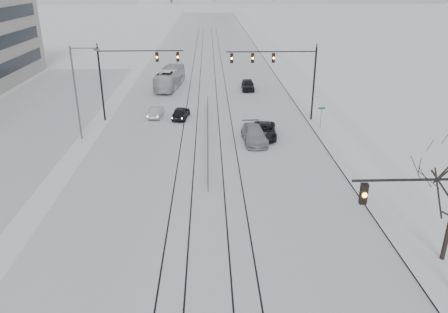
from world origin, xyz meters
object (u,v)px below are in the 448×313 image
Objects in this scene: sedan_nb_far at (248,85)px; traffic_mast_near at (441,219)px; sedan_sb_inner at (181,113)px; box_truck at (170,78)px; sedan_sb_outer at (156,112)px; sedan_nb_right at (254,135)px; sedan_nb_front at (265,131)px.

traffic_mast_near is at bearing -81.42° from sedan_nb_far.
sedan_sb_inner is 0.39× the size of box_truck.
traffic_mast_near is 35.39m from sedan_sb_outer.
sedan_sb_outer is (-16.69, 30.96, -3.95)m from traffic_mast_near.
sedan_nb_right reaches higher than sedan_sb_outer.
traffic_mast_near is 24.63m from sedan_nb_front.
sedan_sb_inner is at bearing 148.49° from sedan_nb_front.
sedan_nb_far is 0.43× the size of box_truck.
traffic_mast_near is 1.34× the size of sedan_nb_right.
sedan_sb_outer is at bearing 153.36° from sedan_nb_front.
sedan_sb_outer is at bearing 96.07° from box_truck.
sedan_sb_inner is at bearing -121.94° from sedan_nb_far.
sedan_nb_front is 1.12× the size of sedan_nb_far.
sedan_sb_outer is at bearing 137.04° from sedan_nb_right.
traffic_mast_near reaches higher than sedan_sb_outer.
sedan_nb_front is at bearing 152.30° from sedan_sb_outer.
box_truck is (-11.03, 21.14, 0.73)m from sedan_nb_front.
traffic_mast_near is 43.74m from sedan_nb_far.
box_truck is at bearing 122.74° from sedan_nb_front.
sedan_sb_inner is 15.65m from sedan_nb_far.
sedan_nb_right reaches higher than sedan_nb_front.
box_truck is (0.53, 13.97, 0.80)m from sedan_sb_outer.
sedan_sb_inner is 10.85m from sedan_nb_front.
sedan_nb_front is at bearing -88.18° from sedan_nb_far.
sedan_nb_front is 0.48× the size of box_truck.
traffic_mast_near reaches higher than box_truck.
sedan_nb_far is at bearing 95.19° from sedan_nb_front.
traffic_mast_near is at bearing 123.01° from sedan_sb_inner.
sedan_nb_far is (11.56, 12.32, 0.13)m from sedan_sb_outer.
sedan_nb_far is at bearing 96.75° from traffic_mast_near.
sedan_nb_right is (-6.31, 22.42, -3.80)m from traffic_mast_near.
traffic_mast_near is 33.49m from sedan_sb_inner.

